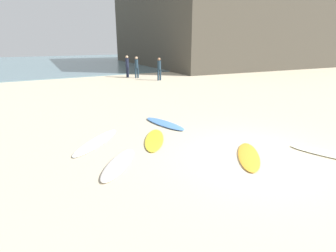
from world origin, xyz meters
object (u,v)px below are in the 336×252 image
surfboard_4 (97,142)px  surfboard_5 (165,123)px  surfboard_3 (119,164)px  beachgoer_mid (159,68)px  beachgoer_far (137,66)px  beachgoer_near (127,65)px  surfboard_2 (249,156)px  surfboard_0 (154,140)px

surfboard_4 → surfboard_5: bearing=57.9°
surfboard_3 → beachgoer_mid: 15.83m
surfboard_4 → beachgoer_far: 15.78m
surfboard_5 → beachgoer_far: 14.09m
beachgoer_near → surfboard_3: bearing=151.4°
beachgoer_mid → surfboard_3: bearing=53.6°
beachgoer_far → beachgoer_mid: bearing=-55.8°
surfboard_4 → beachgoer_near: beachgoer_near is taller
surfboard_2 → surfboard_4: surfboard_4 is taller
surfboard_2 → beachgoer_far: (4.80, 16.85, 0.97)m
surfboard_4 → surfboard_5: size_ratio=1.16×
beachgoer_near → surfboard_5: bearing=157.5°
surfboard_3 → surfboard_5: 3.67m
surfboard_0 → beachgoer_near: size_ratio=1.10×
beachgoer_near → beachgoer_mid: (1.35, -3.20, -0.05)m
surfboard_4 → beachgoer_far: size_ratio=1.38×
beachgoer_mid → surfboard_5: bearing=58.2°
beachgoer_far → surfboard_2: bearing=-92.1°
surfboard_2 → beachgoer_near: bearing=-60.4°
surfboard_4 → beachgoer_near: size_ratio=1.33×
surfboard_0 → surfboard_3: (-1.62, -1.07, 0.01)m
surfboard_2 → surfboard_5: (-0.36, 3.77, 0.01)m
surfboard_3 → surfboard_0: bearing=74.9°
surfboard_4 → beachgoer_far: (7.93, 13.61, 0.97)m
surfboard_0 → surfboard_4: bearing=-173.3°
surfboard_5 → surfboard_3: bearing=32.9°
surfboard_5 → beachgoer_mid: beachgoer_mid is taller
surfboard_5 → beachgoer_mid: bearing=-126.8°
surfboard_3 → surfboard_4: size_ratio=0.81×
surfboard_2 → surfboard_4: bearing=-2.7°
surfboard_2 → beachgoer_near: size_ratio=1.07×
surfboard_3 → surfboard_4: 1.85m
surfboard_4 → beachgoer_mid: bearing=99.1°
surfboard_2 → beachgoer_near: beachgoer_near is taller
surfboard_2 → beachgoer_mid: 15.60m
surfboard_2 → surfboard_4: (-3.13, 3.24, 0.00)m
surfboard_0 → surfboard_5: bearing=80.7°
surfboard_2 → surfboard_5: size_ratio=0.93×
beachgoer_mid → beachgoer_far: (-0.87, 2.34, 0.00)m
surfboard_3 → surfboard_4: surfboard_3 is taller
surfboard_2 → beachgoer_far: beachgoer_far is taller
surfboard_4 → beachgoer_mid: beachgoer_mid is taller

